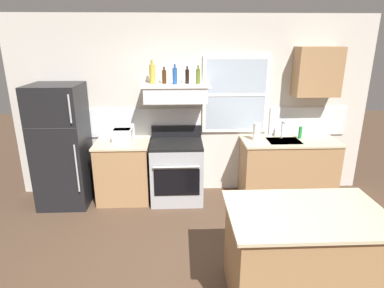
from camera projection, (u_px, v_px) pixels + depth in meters
The scene contains 18 objects.
ground_plane at pixel (202, 285), 3.27m from camera, with size 16.00×16.00×0.00m, color #4C3828.
back_wall at pixel (194, 107), 4.96m from camera, with size 5.40×0.11×2.70m.
refrigerator at pixel (62, 146), 4.67m from camera, with size 0.70×0.72×1.77m.
counter_left_of_stove at pixel (124, 171), 4.89m from camera, with size 0.79×0.63×0.91m.
toaster at pixel (122, 135), 4.76m from camera, with size 0.30×0.20×0.19m.
stove_range at pixel (177, 171), 4.88m from camera, with size 0.76×0.69×1.09m.
range_hood_shelf at pixel (176, 93), 4.62m from camera, with size 0.96×0.52×0.24m.
bottle_champagne_gold_foil at pixel (152, 74), 4.56m from camera, with size 0.08×0.08×0.33m.
bottle_brown_stout at pixel (164, 77), 4.60m from camera, with size 0.06×0.06×0.24m.
bottle_blue_liqueur at pixel (175, 76), 4.52m from camera, with size 0.07×0.07×0.28m.
bottle_balsamic_dark at pixel (187, 76), 4.60m from camera, with size 0.06×0.06×0.24m.
bottle_olive_oil_square at pixel (198, 76), 4.57m from camera, with size 0.06×0.06×0.26m.
counter_right_with_sink at pixel (287, 168), 4.99m from camera, with size 1.43×0.63×0.91m.
sink_faucet at pixel (283, 127), 4.88m from camera, with size 0.03×0.17×0.28m.
paper_towel_roll at pixel (257, 132), 4.79m from camera, with size 0.11×0.11×0.27m, color white.
dish_soap_bottle at pixel (300, 132), 4.92m from camera, with size 0.06×0.06×0.18m, color #268C3F.
kitchen_island at pixel (302, 255), 2.99m from camera, with size 1.40×0.90×0.91m.
upper_cabinet_right at pixel (317, 72), 4.69m from camera, with size 0.64×0.32×0.70m.
Camera 1 is at (-0.21, -2.66, 2.36)m, focal length 30.40 mm.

